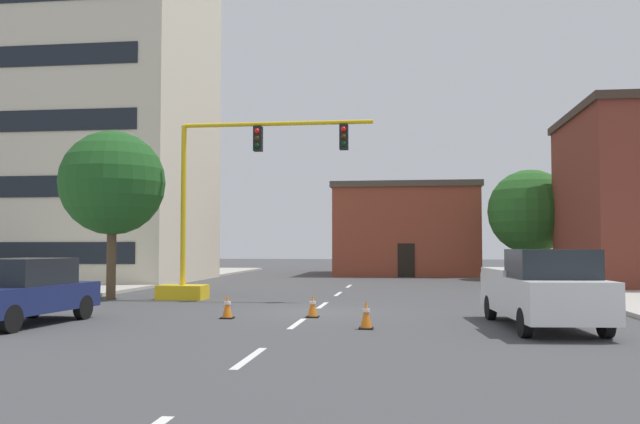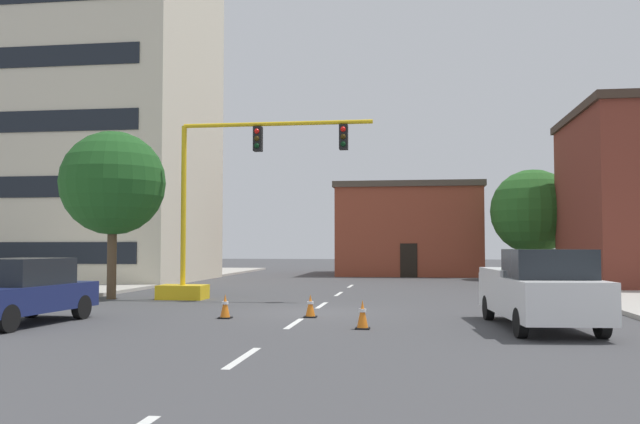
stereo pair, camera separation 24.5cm
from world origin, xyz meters
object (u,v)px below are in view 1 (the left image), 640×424
Objects in this scene: tree_right_far at (530,212)px; traffic_cone_roadside_a at (227,307)px; traffic_signal_gantry at (208,242)px; traffic_cone_roadside_c at (313,306)px; pickup_truck_white at (542,289)px; sedan_navy_near_left at (23,291)px; tree_left_near at (112,183)px; traffic_cone_roadside_b at (366,315)px.

tree_right_far reaches higher than traffic_cone_roadside_a.
traffic_signal_gantry reaches higher than traffic_cone_roadside_c.
pickup_truck_white is 8.37× the size of traffic_cone_roadside_c.
pickup_truck_white is at bearing 4.07° from sedan_navy_near_left.
traffic_signal_gantry reaches higher than traffic_cone_roadside_a.
tree_left_near is 9.07× the size of traffic_cone_roadside_b.
traffic_cone_roadside_a is at bearing 154.95° from traffic_cone_roadside_b.
traffic_cone_roadside_c is at bearing 124.14° from traffic_cone_roadside_b.
sedan_navy_near_left reaches higher than traffic_cone_roadside_a.
tree_right_far is 9.29× the size of traffic_cone_roadside_b.
tree_right_far is at bearing 55.64° from sedan_navy_near_left.
tree_left_near is 9.14m from sedan_navy_near_left.
tree_left_near reaches higher than traffic_cone_roadside_a.
traffic_signal_gantry is at bearing 128.24° from traffic_cone_roadside_b.
tree_left_near is at bearing -175.73° from traffic_signal_gantry.
traffic_cone_roadside_b is at bearing -55.86° from traffic_cone_roadside_c.
tree_right_far is at bearing 48.55° from traffic_signal_gantry.
tree_left_near is at bearing 147.39° from traffic_cone_roadside_c.
traffic_cone_roadside_b is (-8.55, -25.43, -3.79)m from tree_right_far.
tree_left_near is at bearing -137.39° from tree_right_far.
traffic_signal_gantry reaches higher than tree_right_far.
tree_left_near is 25.69m from tree_right_far.
tree_left_near is (-3.80, -0.28, 2.31)m from traffic_signal_gantry.
tree_left_near is 9.89× the size of traffic_cone_roadside_c.
pickup_truck_white is 13.43m from sedan_navy_near_left.
traffic_cone_roadside_c is (-6.09, 1.79, -0.65)m from pickup_truck_white.
sedan_navy_near_left is 6.45× the size of traffic_cone_roadside_b.
traffic_signal_gantry is 10.76m from traffic_cone_roadside_b.
traffic_cone_roadside_c is at bearing 20.56° from sedan_navy_near_left.
traffic_signal_gantry is 4.45m from tree_left_near.
pickup_truck_white is at bearing 9.15° from traffic_cone_roadside_b.
traffic_signal_gantry is at bearing 111.23° from traffic_cone_roadside_a.
pickup_truck_white is 6.38m from traffic_cone_roadside_c.
tree_right_far is 25.27m from pickup_truck_white.
tree_left_near is 1.18× the size of pickup_truck_white.
pickup_truck_white is 1.19× the size of sedan_navy_near_left.
pickup_truck_white is 8.57m from traffic_cone_roadside_a.
traffic_signal_gantry reaches higher than tree_left_near.
tree_right_far is 25.41m from traffic_cone_roadside_c.
pickup_truck_white is 7.68× the size of traffic_cone_roadside_b.
tree_right_far is at bearing 42.61° from tree_left_near.
sedan_navy_near_left is 7.83m from traffic_cone_roadside_c.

